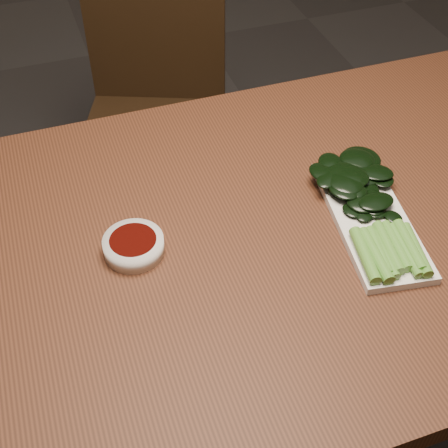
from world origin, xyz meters
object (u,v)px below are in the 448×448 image
sauce_bowl (134,246)px  serving_plate (370,219)px  table (242,263)px  chair_far (155,104)px  gai_lan (364,197)px

sauce_bowl → serving_plate: 0.39m
table → chair_far: chair_far is taller
table → sauce_bowl: 0.20m
sauce_bowl → serving_plate: bearing=-9.2°
serving_plate → gai_lan: size_ratio=0.98×
serving_plate → gai_lan: 0.04m
sauce_bowl → gai_lan: (0.39, -0.03, 0.01)m
serving_plate → gai_lan: gai_lan is taller
chair_far → gai_lan: 0.87m
chair_far → sauce_bowl: bearing=-83.5°
chair_far → table: bearing=-70.8°
sauce_bowl → gai_lan: gai_lan is taller
chair_far → gai_lan: chair_far is taller
chair_far → sauce_bowl: 0.85m
chair_far → serving_plate: chair_far is taller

